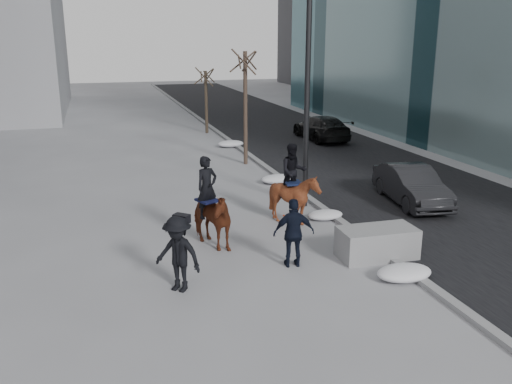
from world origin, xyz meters
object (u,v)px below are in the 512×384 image
object	(u,v)px
mounted_left	(209,214)
car_near	(411,185)
mounted_right	(294,193)
planter	(377,243)

from	to	relation	value
mounted_left	car_near	bearing A→B (deg)	14.46
mounted_right	mounted_left	bearing A→B (deg)	-159.30
mounted_left	mounted_right	xyz separation A→B (m)	(2.87, 1.09, 0.07)
car_near	mounted_right	bearing A→B (deg)	-161.55
car_near	mounted_left	size ratio (longest dim) A/B	1.58
mounted_left	mounted_right	bearing A→B (deg)	20.70
car_near	mounted_right	size ratio (longest dim) A/B	1.59
planter	mounted_right	xyz separation A→B (m)	(-1.15, 3.10, 0.60)
car_near	mounted_left	world-z (taller)	mounted_left
car_near	mounted_right	xyz separation A→B (m)	(-4.62, -0.85, 0.35)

